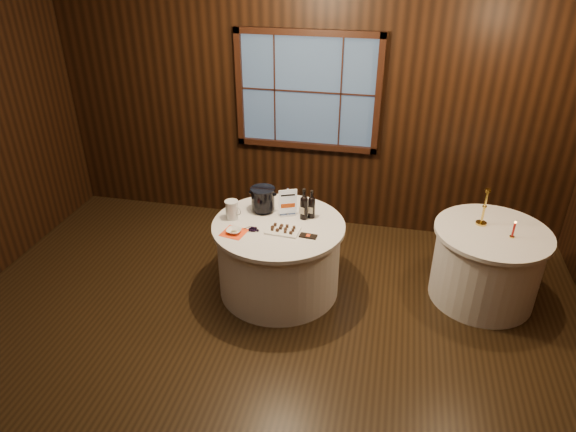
% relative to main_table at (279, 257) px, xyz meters
% --- Properties ---
extents(ground, '(6.00, 6.00, 0.00)m').
position_rel_main_table_xyz_m(ground, '(0.00, -1.00, -0.39)').
color(ground, black).
rests_on(ground, ground).
extents(back_wall, '(6.00, 0.10, 3.00)m').
position_rel_main_table_xyz_m(back_wall, '(0.00, 1.48, 1.16)').
color(back_wall, black).
rests_on(back_wall, ground).
extents(main_table, '(1.28, 1.28, 0.77)m').
position_rel_main_table_xyz_m(main_table, '(0.00, 0.00, 0.00)').
color(main_table, white).
rests_on(main_table, ground).
extents(side_table, '(1.08, 1.08, 0.77)m').
position_rel_main_table_xyz_m(side_table, '(2.00, 0.30, 0.00)').
color(side_table, white).
rests_on(side_table, ground).
extents(sign_stand, '(0.17, 0.14, 0.29)m').
position_rel_main_table_xyz_m(sign_stand, '(0.05, 0.19, 0.48)').
color(sign_stand, '#B8B7BF').
rests_on(sign_stand, main_table).
extents(port_bottle_left, '(0.08, 0.09, 0.32)m').
position_rel_main_table_xyz_m(port_bottle_left, '(0.22, 0.16, 0.52)').
color(port_bottle_left, black).
rests_on(port_bottle_left, main_table).
extents(port_bottle_right, '(0.07, 0.08, 0.29)m').
position_rel_main_table_xyz_m(port_bottle_right, '(0.28, 0.19, 0.51)').
color(port_bottle_right, black).
rests_on(port_bottle_right, main_table).
extents(ice_bucket, '(0.25, 0.25, 0.25)m').
position_rel_main_table_xyz_m(ice_bucket, '(-0.21, 0.22, 0.51)').
color(ice_bucket, black).
rests_on(ice_bucket, main_table).
extents(chocolate_plate, '(0.32, 0.23, 0.04)m').
position_rel_main_table_xyz_m(chocolate_plate, '(0.07, -0.13, 0.40)').
color(chocolate_plate, white).
rests_on(chocolate_plate, main_table).
extents(chocolate_box, '(0.17, 0.09, 0.01)m').
position_rel_main_table_xyz_m(chocolate_box, '(0.32, -0.17, 0.39)').
color(chocolate_box, black).
rests_on(chocolate_box, main_table).
extents(grape_bunch, '(0.16, 0.07, 0.04)m').
position_rel_main_table_xyz_m(grape_bunch, '(-0.20, -0.17, 0.40)').
color(grape_bunch, black).
rests_on(grape_bunch, main_table).
extents(glass_pitcher, '(0.17, 0.13, 0.19)m').
position_rel_main_table_xyz_m(glass_pitcher, '(-0.46, 0.01, 0.48)').
color(glass_pitcher, silver).
rests_on(glass_pitcher, main_table).
extents(orange_napkin, '(0.25, 0.25, 0.00)m').
position_rel_main_table_xyz_m(orange_napkin, '(-0.37, -0.25, 0.38)').
color(orange_napkin, '#FF4515').
rests_on(orange_napkin, main_table).
extents(cracker_bowl, '(0.15, 0.15, 0.03)m').
position_rel_main_table_xyz_m(cracker_bowl, '(-0.37, -0.25, 0.40)').
color(cracker_bowl, white).
rests_on(cracker_bowl, orange_napkin).
extents(brass_candlestick, '(0.10, 0.10, 0.37)m').
position_rel_main_table_xyz_m(brass_candlestick, '(1.90, 0.41, 0.52)').
color(brass_candlestick, gold).
rests_on(brass_candlestick, side_table).
extents(red_candle, '(0.05, 0.05, 0.17)m').
position_rel_main_table_xyz_m(red_candle, '(2.15, 0.21, 0.45)').
color(red_candle, gold).
rests_on(red_candle, side_table).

